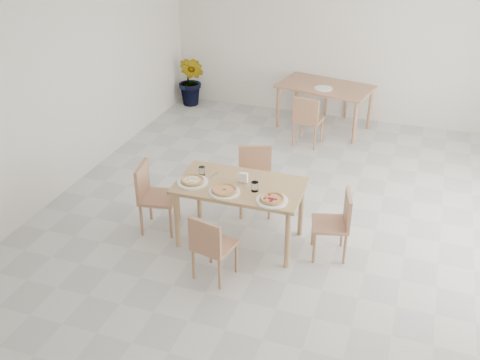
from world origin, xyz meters
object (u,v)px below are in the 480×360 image
(plate_pepperoni, at_px, (272,200))
(second_table, at_px, (325,90))
(chair_back_s, at_px, (307,118))
(potted_plant, at_px, (192,81))
(napkin_holder, at_px, (243,178))
(pizza_mushroom, at_px, (192,180))
(pizza_margherita, at_px, (224,190))
(plate_empty, at_px, (323,88))
(main_table, at_px, (240,191))
(chair_south, at_px, (211,244))
(tumbler_b, at_px, (202,171))
(plate_mushroom, at_px, (193,182))
(plate_margherita, at_px, (224,192))
(tumbler_a, at_px, (255,187))
(pizza_pepperoni, at_px, (272,199))
(chair_back_n, at_px, (340,86))
(chair_east, at_px, (337,220))
(chair_north, at_px, (255,175))
(chair_west, at_px, (152,193))

(plate_pepperoni, bearing_deg, second_table, 93.26)
(chair_back_s, xyz_separation_m, potted_plant, (-2.41, 1.05, -0.01))
(napkin_holder, bearing_deg, pizza_mushroom, -163.19)
(pizza_margherita, height_order, plate_empty, pizza_margherita)
(second_table, bearing_deg, chair_back_s, -86.20)
(napkin_holder, bearing_deg, main_table, -115.89)
(pizza_margherita, distance_m, napkin_holder, 0.30)
(chair_south, height_order, tumbler_b, tumbler_b)
(plate_mushroom, xyz_separation_m, pizza_margherita, (0.41, -0.09, 0.02))
(plate_margherita, xyz_separation_m, potted_plant, (-2.19, 4.11, -0.29))
(tumbler_a, bearing_deg, second_table, 89.68)
(napkin_holder, distance_m, second_table, 3.59)
(pizza_pepperoni, relative_size, chair_back_s, 0.40)
(chair_back_n, xyz_separation_m, potted_plant, (-2.63, -0.56, -0.01))
(second_table, bearing_deg, napkin_holder, -82.06)
(plate_empty, bearing_deg, plate_pepperoni, -86.63)
(main_table, distance_m, plate_margherita, 0.27)
(tumbler_a, bearing_deg, plate_pepperoni, -32.06)
(chair_south, xyz_separation_m, chair_east, (1.15, 0.87, 0.01))
(plate_margherita, bearing_deg, chair_back_n, 84.69)
(potted_plant, bearing_deg, chair_east, -48.18)
(chair_north, xyz_separation_m, tumbler_b, (-0.43, -0.67, 0.32))
(chair_north, height_order, tumbler_a, tumbler_a)
(chair_south, height_order, pizza_mushroom, pizza_mushroom)
(main_table, bearing_deg, potted_plant, 119.39)
(plate_margherita, bearing_deg, plate_empty, 84.93)
(chair_east, height_order, pizza_margherita, pizza_margherita)
(chair_south, relative_size, plate_margherita, 2.25)
(chair_south, xyz_separation_m, potted_plant, (-2.25, 4.66, 0.02))
(pizza_margherita, bearing_deg, plate_empty, 84.93)
(tumbler_b, xyz_separation_m, second_table, (0.71, 3.55, -0.13))
(chair_west, height_order, chair_back_n, chair_west)
(tumbler_b, distance_m, second_table, 3.63)
(tumbler_a, bearing_deg, plate_empty, 89.60)
(plate_margherita, distance_m, tumbler_b, 0.50)
(chair_south, bearing_deg, tumbler_b, -50.93)
(main_table, distance_m, pizza_pepperoni, 0.51)
(second_table, bearing_deg, plate_margherita, -83.64)
(chair_back_s, bearing_deg, plate_margherita, 91.62)
(second_table, bearing_deg, pizza_margherita, -83.64)
(pizza_mushroom, relative_size, second_table, 0.17)
(plate_margherita, distance_m, tumbler_a, 0.34)
(pizza_pepperoni, bearing_deg, second_table, 93.26)
(plate_mushroom, bearing_deg, pizza_mushroom, 0.00)
(pizza_mushroom, relative_size, tumbler_b, 2.75)
(napkin_holder, xyz_separation_m, chair_back_s, (0.10, 2.78, -0.33))
(chair_east, bearing_deg, pizza_pepperoni, -78.88)
(potted_plant, bearing_deg, second_table, -5.68)
(second_table, relative_size, chair_back_s, 1.98)
(chair_back_n, bearing_deg, main_table, -94.35)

